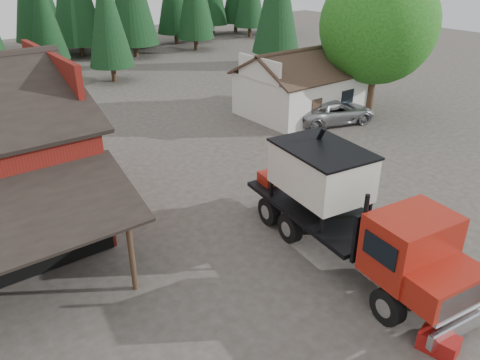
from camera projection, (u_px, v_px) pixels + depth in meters
ground at (292, 259)px, 18.10m from camera, size 120.00×120.00×0.00m
farmhouse at (301, 90)px, 33.71m from camera, size 8.60×6.42×4.65m
deciduous_tree at (378, 29)px, 31.88m from camera, size 8.00×8.00×10.20m
conifer_backdrop at (11, 67)px, 47.99m from camera, size 76.00×16.00×16.00m
near_pine_b at (107, 13)px, 40.13m from camera, size 3.96×3.96×10.40m
feed_truck at (349, 209)px, 17.28m from camera, size 4.09×10.49×4.61m
silver_car at (334, 111)px, 32.09m from camera, size 6.34×4.25×1.61m
equip_box at (439, 343)px, 13.84m from camera, size 0.92×1.22×0.60m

